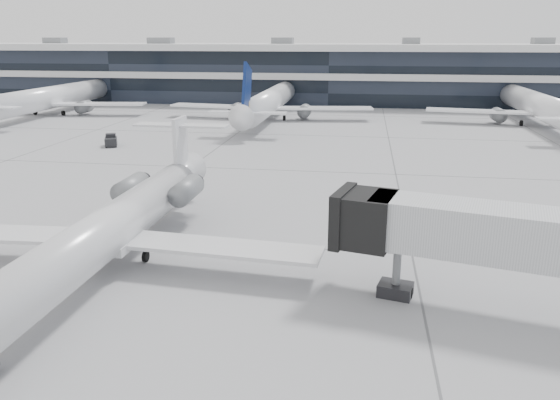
# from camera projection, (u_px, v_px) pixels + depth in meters

# --- Properties ---
(ground) EXTENTS (220.00, 220.00, 0.00)m
(ground) POSITION_uv_depth(u_px,v_px,m) (247.00, 245.00, 33.81)
(ground) COLOR gray
(ground) RESTS_ON ground
(terminal) EXTENTS (170.00, 22.00, 10.00)m
(terminal) POSITION_uv_depth(u_px,v_px,m) (332.00, 76.00, 110.03)
(terminal) COLOR black
(terminal) RESTS_ON ground
(bg_jet_left) EXTENTS (32.00, 40.00, 9.60)m
(bg_jet_left) POSITION_uv_depth(u_px,v_px,m) (56.00, 114.00, 92.52)
(bg_jet_left) COLOR white
(bg_jet_left) RESTS_ON ground
(bg_jet_center) EXTENTS (32.00, 40.00, 9.60)m
(bg_jet_center) POSITION_uv_depth(u_px,v_px,m) (271.00, 118.00, 87.07)
(bg_jet_center) COLOR white
(bg_jet_center) RESTS_ON ground
(bg_jet_right) EXTENTS (32.00, 40.00, 9.60)m
(bg_jet_right) POSITION_uv_depth(u_px,v_px,m) (535.00, 124.00, 81.18)
(bg_jet_right) COLOR white
(bg_jet_right) RESTS_ON ground
(regional_jet) EXTENTS (23.49, 29.20, 6.76)m
(regional_jet) POSITION_uv_depth(u_px,v_px,m) (110.00, 229.00, 29.84)
(regional_jet) COLOR silver
(regional_jet) RESTS_ON ground
(jet_bridge) EXTENTS (16.31, 6.74, 5.28)m
(jet_bridge) POSITION_uv_depth(u_px,v_px,m) (536.00, 240.00, 23.88)
(jet_bridge) COLOR #B2B5B7
(jet_bridge) RESTS_ON ground
(traffic_cone) EXTENTS (0.49, 0.49, 0.56)m
(traffic_cone) POSITION_uv_depth(u_px,v_px,m) (167.00, 205.00, 41.06)
(traffic_cone) COLOR orange
(traffic_cone) RESTS_ON ground
(far_tug) EXTENTS (2.11, 2.59, 1.43)m
(far_tug) POSITION_uv_depth(u_px,v_px,m) (111.00, 141.00, 64.48)
(far_tug) COLOR black
(far_tug) RESTS_ON ground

